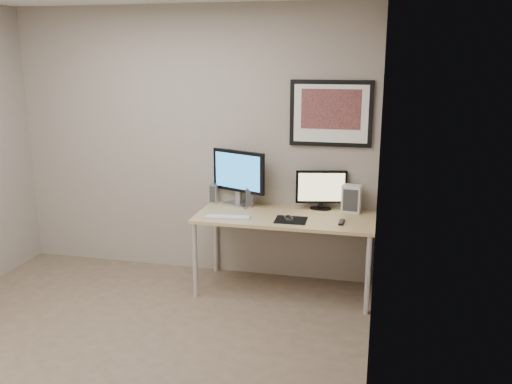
% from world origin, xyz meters
% --- Properties ---
extents(floor, '(3.60, 3.60, 0.00)m').
position_xyz_m(floor, '(0.00, 0.00, 0.00)').
color(floor, brown).
rests_on(floor, ground).
extents(room, '(3.60, 3.60, 3.60)m').
position_xyz_m(room, '(0.00, 0.45, 1.64)').
color(room, white).
rests_on(room, ground).
extents(desk, '(1.60, 0.70, 0.73)m').
position_xyz_m(desk, '(1.00, 1.35, 0.66)').
color(desk, tan).
rests_on(desk, floor).
extents(framed_art, '(0.75, 0.04, 0.60)m').
position_xyz_m(framed_art, '(1.35, 1.68, 1.62)').
color(framed_art, black).
rests_on(framed_art, room).
extents(monitor_large, '(0.55, 0.28, 0.53)m').
position_xyz_m(monitor_large, '(0.50, 1.59, 1.02)').
color(monitor_large, '#AAAAAF').
rests_on(monitor_large, desk).
extents(monitor_tv, '(0.47, 0.15, 0.37)m').
position_xyz_m(monitor_tv, '(1.29, 1.62, 0.93)').
color(monitor_tv, black).
rests_on(monitor_tv, desk).
extents(speaker_left, '(0.09, 0.09, 0.19)m').
position_xyz_m(speaker_left, '(0.25, 1.62, 0.82)').
color(speaker_left, '#AAAAAF').
rests_on(speaker_left, desk).
extents(speaker_right, '(0.09, 0.09, 0.19)m').
position_xyz_m(speaker_right, '(0.62, 1.56, 0.82)').
color(speaker_right, '#AAAAAF').
rests_on(speaker_right, desk).
extents(keyboard, '(0.42, 0.15, 0.01)m').
position_xyz_m(keyboard, '(0.51, 1.16, 0.74)').
color(keyboard, '#B7B7BC').
rests_on(keyboard, desk).
extents(mousepad, '(0.28, 0.25, 0.00)m').
position_xyz_m(mousepad, '(1.07, 1.22, 0.73)').
color(mousepad, black).
rests_on(mousepad, desk).
extents(mouse, '(0.09, 0.11, 0.03)m').
position_xyz_m(mouse, '(1.05, 1.23, 0.75)').
color(mouse, black).
rests_on(mouse, mousepad).
extents(remote, '(0.05, 0.15, 0.02)m').
position_xyz_m(remote, '(1.51, 1.23, 0.74)').
color(remote, black).
rests_on(remote, desk).
extents(fan_unit, '(0.18, 0.14, 0.26)m').
position_xyz_m(fan_unit, '(1.57, 1.59, 0.86)').
color(fan_unit, silver).
rests_on(fan_unit, desk).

